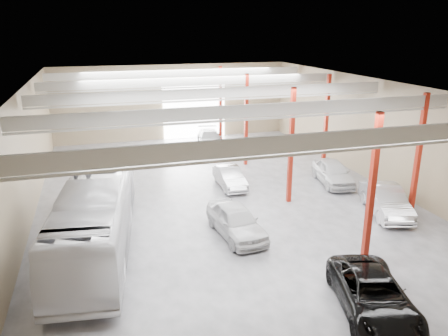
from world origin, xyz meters
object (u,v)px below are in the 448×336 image
black_sedan (373,295)px  car_right_near (386,200)px  coach_bus (96,215)px  car_row_a (236,221)px  car_row_b (230,177)px  car_row_c (210,139)px  car_right_far (333,172)px

black_sedan → car_right_near: bearing=66.8°
car_right_near → coach_bus: bearing=-164.8°
car_right_near → car_row_a: bearing=-162.0°
car_row_b → car_row_c: car_row_c is taller
coach_bus → car_row_a: bearing=2.4°
black_sedan → car_row_a: 8.08m
car_row_b → car_right_near: size_ratio=0.82×
coach_bus → car_row_a: (6.79, -0.65, -0.92)m
car_row_b → car_right_far: (6.97, -1.36, 0.13)m
car_row_a → car_row_c: size_ratio=0.94×
car_right_near → car_right_far: 5.45m
car_right_near → car_right_far: (-0.24, 5.45, -0.02)m
coach_bus → black_sedan: 12.73m
car_row_a → car_right_near: bearing=-4.4°
car_row_a → car_right_near: car_right_near is taller
car_row_a → car_right_far: bearing=27.0°
coach_bus → car_right_near: coach_bus is taller
coach_bus → car_row_a: size_ratio=2.62×
car_right_far → coach_bus: bearing=-152.1°
coach_bus → car_right_far: (15.60, 4.94, -0.93)m
car_row_c → car_right_far: bearing=-55.4°
black_sedan → car_right_far: (5.91, 13.14, 0.06)m
coach_bus → car_row_b: size_ratio=3.05×
coach_bus → car_row_c: (10.04, 16.81, -1.00)m
car_row_a → car_row_c: car_row_a is taller
black_sedan → car_right_near: car_right_near is taller
car_row_c → car_right_far: (5.56, -11.86, 0.06)m
black_sedan → car_right_near: 9.84m
black_sedan → car_row_c: bearing=104.6°
black_sedan → car_row_b: (-1.06, 14.50, -0.06)m
car_right_far → car_right_near: bearing=-77.1°
coach_bus → car_row_c: size_ratio=2.46×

